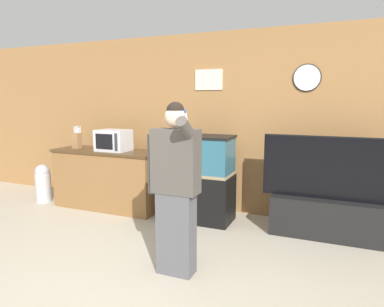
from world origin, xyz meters
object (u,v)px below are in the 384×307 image
tv_on_stand (326,208)px  knife_block (77,140)px  trash_bin (43,183)px  person_standing (175,187)px  aquarium_on_stand (202,178)px  microwave (113,140)px  counter_island (108,179)px

tv_on_stand → knife_block: bearing=-178.3°
trash_bin → person_standing: bearing=-23.0°
aquarium_on_stand → knife_block: bearing=-177.9°
aquarium_on_stand → person_standing: size_ratio=0.72×
knife_block → aquarium_on_stand: knife_block is taller
aquarium_on_stand → tv_on_stand: tv_on_stand is taller
microwave → knife_block: size_ratio=1.33×
microwave → person_standing: size_ratio=0.29×
counter_island → trash_bin: (-1.17, -0.16, -0.13)m
aquarium_on_stand → person_standing: 1.51m
microwave → counter_island: bearing=168.1°
tv_on_stand → person_standing: (-1.29, -1.49, 0.48)m
knife_block → counter_island: bearing=5.3°
person_standing → counter_island: bearing=141.9°
counter_island → tv_on_stand: 3.12m
microwave → knife_block: knife_block is taller
knife_block → trash_bin: size_ratio=0.57×
microwave → tv_on_stand: 3.05m
knife_block → aquarium_on_stand: bearing=2.1°
knife_block → trash_bin: knife_block is taller
knife_block → tv_on_stand: 3.71m
aquarium_on_stand → person_standing: (0.30, -1.46, 0.26)m
microwave → knife_block: 0.67m
tv_on_stand → trash_bin: tv_on_stand is taller
person_standing → trash_bin: (-3.00, 1.27, -0.53)m
knife_block → trash_bin: 0.97m
counter_island → tv_on_stand: bearing=1.0°
microwave → aquarium_on_stand: (1.38, 0.06, -0.47)m
microwave → aquarium_on_stand: size_ratio=0.40×
tv_on_stand → person_standing: 2.03m
counter_island → aquarium_on_stand: (1.53, 0.03, 0.14)m
aquarium_on_stand → tv_on_stand: (1.59, 0.03, -0.22)m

